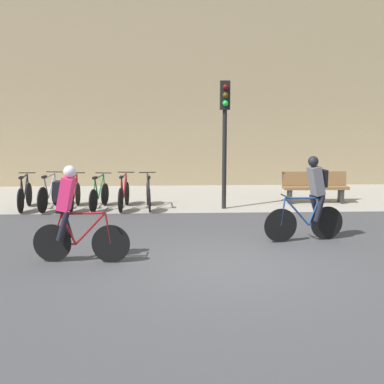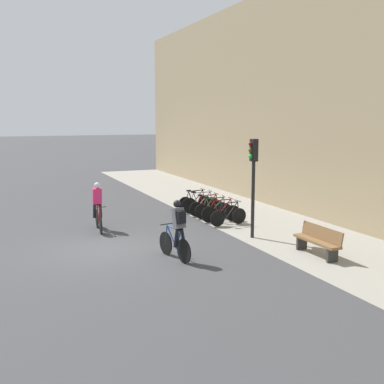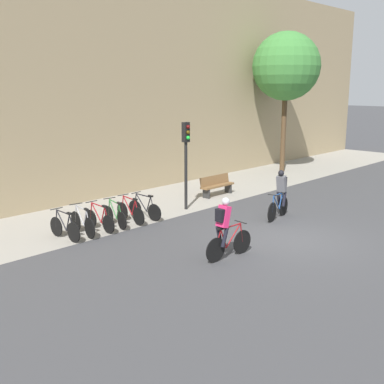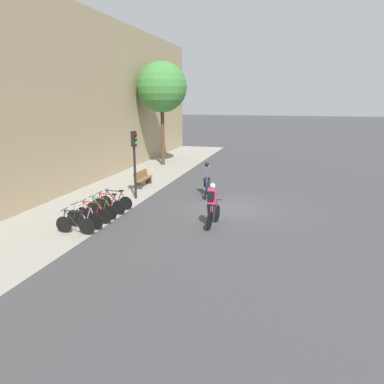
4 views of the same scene
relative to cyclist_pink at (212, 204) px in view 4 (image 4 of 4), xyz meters
name	(u,v)px [view 4 (image 4 of 4)]	position (x,y,z in m)	size (l,w,h in m)	color
ground	(232,208)	(2.83, -0.33, -0.95)	(200.00, 200.00, 0.00)	#3D3D3F
kerb_strip	(102,198)	(2.83, 6.42, -0.94)	(44.00, 4.50, 0.01)	gray
building_facade	(51,98)	(2.83, 8.97, 4.06)	(44.00, 0.60, 10.01)	#9E8966
cyclist_pink	(212,204)	(0.00, 0.00, 0.00)	(1.79, 0.47, 1.79)	black
cyclist_grey	(207,178)	(4.78, 1.34, 0.00)	(1.74, 0.54, 1.80)	black
parked_bike_0	(75,224)	(-2.15, 4.84, -0.55)	(0.46, 1.61, 0.96)	black
parked_bike_1	(85,218)	(-1.48, 4.84, -0.54)	(0.46, 1.71, 0.98)	black
parked_bike_2	(93,214)	(-0.81, 4.84, -0.56)	(0.46, 1.64, 0.95)	black
parked_bike_3	(101,209)	(-0.14, 4.84, -0.56)	(0.48, 1.60, 0.95)	black
parked_bike_4	(109,205)	(0.53, 4.84, -0.55)	(0.46, 1.67, 0.96)	black
parked_bike_5	(115,201)	(1.20, 4.84, -0.56)	(0.46, 1.62, 0.95)	black
traffic_light_pole	(134,152)	(3.26, 4.71, 1.44)	(0.26, 0.30, 3.44)	black
bench	(143,178)	(5.96, 5.46, -0.47)	(1.87, 0.44, 0.89)	brown
street_tree_0	(162,87)	(13.19, 6.76, 4.86)	(3.72, 3.72, 7.69)	#4C3823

